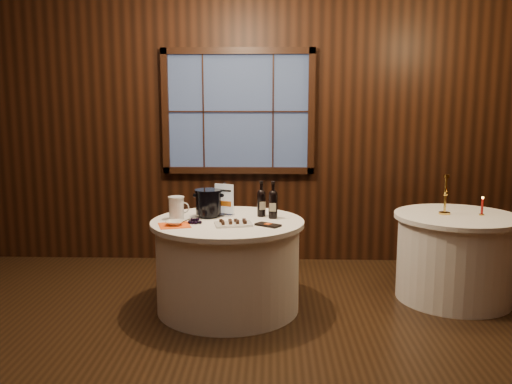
{
  "coord_description": "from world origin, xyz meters",
  "views": [
    {
      "loc": [
        0.38,
        -3.41,
        1.73
      ],
      "look_at": [
        0.24,
        0.9,
        1.03
      ],
      "focal_mm": 38.0,
      "sensor_mm": 36.0,
      "label": 1
    }
  ],
  "objects_px": {
    "chocolate_plate": "(233,223)",
    "glass_pitcher": "(177,208)",
    "grape_bunch": "(195,221)",
    "port_bottle_left": "(261,201)",
    "sign_stand": "(225,205)",
    "port_bottle_right": "(273,202)",
    "side_table": "(455,257)",
    "main_table": "(228,265)",
    "brass_candlestick": "(445,200)",
    "ice_bucket": "(208,203)",
    "red_candle": "(482,208)",
    "cracker_bowl": "(174,223)",
    "chocolate_box": "(268,225)"
  },
  "relations": [
    {
      "from": "grape_bunch",
      "to": "port_bottle_left",
      "type": "bearing_deg",
      "value": 29.35
    },
    {
      "from": "main_table",
      "to": "sign_stand",
      "type": "bearing_deg",
      "value": 101.8
    },
    {
      "from": "main_table",
      "to": "red_candle",
      "type": "distance_m",
      "value": 2.27
    },
    {
      "from": "port_bottle_right",
      "to": "ice_bucket",
      "type": "distance_m",
      "value": 0.56
    },
    {
      "from": "cracker_bowl",
      "to": "red_candle",
      "type": "height_order",
      "value": "red_candle"
    },
    {
      "from": "port_bottle_left",
      "to": "red_candle",
      "type": "distance_m",
      "value": 1.93
    },
    {
      "from": "side_table",
      "to": "port_bottle_left",
      "type": "distance_m",
      "value": 1.8
    },
    {
      "from": "port_bottle_left",
      "to": "ice_bucket",
      "type": "bearing_deg",
      "value": 166.36
    },
    {
      "from": "main_table",
      "to": "brass_candlestick",
      "type": "relative_size",
      "value": 3.63
    },
    {
      "from": "port_bottle_left",
      "to": "chocolate_plate",
      "type": "distance_m",
      "value": 0.43
    },
    {
      "from": "port_bottle_left",
      "to": "brass_candlestick",
      "type": "relative_size",
      "value": 0.88
    },
    {
      "from": "cracker_bowl",
      "to": "chocolate_plate",
      "type": "bearing_deg",
      "value": 3.45
    },
    {
      "from": "ice_bucket",
      "to": "chocolate_plate",
      "type": "relative_size",
      "value": 0.72
    },
    {
      "from": "grape_bunch",
      "to": "brass_candlestick",
      "type": "relative_size",
      "value": 0.52
    },
    {
      "from": "main_table",
      "to": "chocolate_box",
      "type": "xyz_separation_m",
      "value": [
        0.34,
        -0.2,
        0.39
      ]
    },
    {
      "from": "port_bottle_left",
      "to": "grape_bunch",
      "type": "height_order",
      "value": "port_bottle_left"
    },
    {
      "from": "side_table",
      "to": "ice_bucket",
      "type": "xyz_separation_m",
      "value": [
        -2.17,
        -0.17,
        0.51
      ]
    },
    {
      "from": "chocolate_plate",
      "to": "glass_pitcher",
      "type": "xyz_separation_m",
      "value": [
        -0.49,
        0.21,
        0.08
      ]
    },
    {
      "from": "chocolate_plate",
      "to": "cracker_bowl",
      "type": "xyz_separation_m",
      "value": [
        -0.47,
        -0.03,
        0.0
      ]
    },
    {
      "from": "chocolate_plate",
      "to": "brass_candlestick",
      "type": "relative_size",
      "value": 0.94
    },
    {
      "from": "side_table",
      "to": "sign_stand",
      "type": "relative_size",
      "value": 3.73
    },
    {
      "from": "cracker_bowl",
      "to": "side_table",
      "type": "bearing_deg",
      "value": 11.91
    },
    {
      "from": "grape_bunch",
      "to": "cracker_bowl",
      "type": "height_order",
      "value": "grape_bunch"
    },
    {
      "from": "side_table",
      "to": "cracker_bowl",
      "type": "xyz_separation_m",
      "value": [
        -2.41,
        -0.51,
        0.4
      ]
    },
    {
      "from": "ice_bucket",
      "to": "main_table",
      "type": "bearing_deg",
      "value": -37.67
    },
    {
      "from": "grape_bunch",
      "to": "glass_pitcher",
      "type": "relative_size",
      "value": 0.94
    },
    {
      "from": "port_bottle_left",
      "to": "glass_pitcher",
      "type": "distance_m",
      "value": 0.73
    },
    {
      "from": "chocolate_box",
      "to": "glass_pitcher",
      "type": "bearing_deg",
      "value": -162.35
    },
    {
      "from": "chocolate_plate",
      "to": "glass_pitcher",
      "type": "bearing_deg",
      "value": 156.9
    },
    {
      "from": "port_bottle_right",
      "to": "brass_candlestick",
      "type": "bearing_deg",
      "value": 12.33
    },
    {
      "from": "port_bottle_left",
      "to": "port_bottle_right",
      "type": "relative_size",
      "value": 0.97
    },
    {
      "from": "main_table",
      "to": "glass_pitcher",
      "type": "height_order",
      "value": "glass_pitcher"
    },
    {
      "from": "chocolate_plate",
      "to": "glass_pitcher",
      "type": "distance_m",
      "value": 0.54
    },
    {
      "from": "sign_stand",
      "to": "chocolate_plate",
      "type": "relative_size",
      "value": 0.88
    },
    {
      "from": "ice_bucket",
      "to": "grape_bunch",
      "type": "distance_m",
      "value": 0.29
    },
    {
      "from": "main_table",
      "to": "chocolate_box",
      "type": "height_order",
      "value": "chocolate_box"
    },
    {
      "from": "brass_candlestick",
      "to": "red_candle",
      "type": "height_order",
      "value": "brass_candlestick"
    },
    {
      "from": "grape_bunch",
      "to": "red_candle",
      "type": "distance_m",
      "value": 2.5
    },
    {
      "from": "sign_stand",
      "to": "port_bottle_right",
      "type": "height_order",
      "value": "port_bottle_right"
    },
    {
      "from": "chocolate_plate",
      "to": "glass_pitcher",
      "type": "relative_size",
      "value": 1.7
    },
    {
      "from": "port_bottle_left",
      "to": "chocolate_box",
      "type": "distance_m",
      "value": 0.4
    },
    {
      "from": "main_table",
      "to": "brass_candlestick",
      "type": "bearing_deg",
      "value": 9.54
    },
    {
      "from": "main_table",
      "to": "red_candle",
      "type": "xyz_separation_m",
      "value": [
        2.2,
        0.28,
        0.45
      ]
    },
    {
      "from": "ice_bucket",
      "to": "grape_bunch",
      "type": "height_order",
      "value": "ice_bucket"
    },
    {
      "from": "chocolate_plate",
      "to": "red_candle",
      "type": "xyz_separation_m",
      "value": [
        2.14,
        0.46,
        0.05
      ]
    },
    {
      "from": "chocolate_plate",
      "to": "grape_bunch",
      "type": "distance_m",
      "value": 0.32
    },
    {
      "from": "main_table",
      "to": "ice_bucket",
      "type": "distance_m",
      "value": 0.55
    },
    {
      "from": "sign_stand",
      "to": "glass_pitcher",
      "type": "distance_m",
      "value": 0.42
    },
    {
      "from": "ice_bucket",
      "to": "red_candle",
      "type": "xyz_separation_m",
      "value": [
        2.38,
        0.15,
        -0.06
      ]
    },
    {
      "from": "main_table",
      "to": "sign_stand",
      "type": "distance_m",
      "value": 0.52
    }
  ]
}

